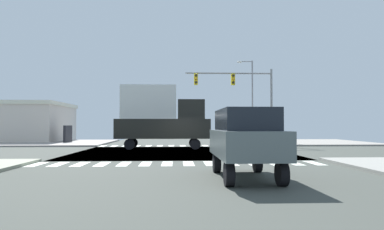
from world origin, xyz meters
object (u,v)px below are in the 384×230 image
(bank_building, at_px, (10,122))
(suv_farside_1, at_px, (245,137))
(box_truck_leading_1, at_px, (160,116))
(sedan_trailing_2, at_px, (164,130))
(traffic_signal_mast, at_px, (238,88))
(street_lamp, at_px, (250,94))
(sedan_crossing_1, at_px, (167,129))

(bank_building, bearing_deg, suv_farside_1, -53.34)
(box_truck_leading_1, bearing_deg, sedan_trailing_2, -178.94)
(suv_farside_1, height_order, sedan_trailing_2, suv_farside_1)
(traffic_signal_mast, relative_size, suv_farside_1, 1.70)
(street_lamp, relative_size, sedan_crossing_1, 2.08)
(traffic_signal_mast, distance_m, street_lamp, 7.56)
(sedan_crossing_1, height_order, sedan_trailing_2, same)
(sedan_crossing_1, distance_m, sedan_trailing_2, 13.79)
(suv_farside_1, relative_size, box_truck_leading_1, 0.64)
(traffic_signal_mast, xyz_separation_m, sedan_trailing_2, (-7.22, 19.50, -3.99))
(bank_building, distance_m, box_truck_leading_1, 21.12)
(suv_farside_1, bearing_deg, sedan_trailing_2, 95.91)
(traffic_signal_mast, height_order, street_lamp, street_lamp)
(bank_building, bearing_deg, sedan_trailing_2, 33.03)
(bank_building, xyz_separation_m, sedan_trailing_2, (16.70, 10.86, -1.04))
(street_lamp, relative_size, sedan_trailing_2, 2.08)
(traffic_signal_mast, xyz_separation_m, street_lamp, (2.59, 7.10, 0.17))
(sedan_crossing_1, bearing_deg, box_truck_leading_1, 90.67)
(traffic_signal_mast, distance_m, sedan_trailing_2, 21.17)
(bank_building, relative_size, sedan_crossing_1, 3.19)
(box_truck_leading_1, relative_size, sedan_trailing_2, 1.67)
(box_truck_leading_1, xyz_separation_m, sedan_trailing_2, (-0.43, 23.21, -1.45))
(box_truck_leading_1, bearing_deg, street_lamp, 139.07)
(street_lamp, bearing_deg, suv_farside_1, -102.46)
(sedan_crossing_1, xyz_separation_m, sedan_trailing_2, (0.00, -13.79, 0.00))
(suv_farside_1, relative_size, sedan_trailing_2, 1.07)
(traffic_signal_mast, bearing_deg, suv_farside_1, -99.53)
(bank_building, xyz_separation_m, sedan_crossing_1, (16.70, 24.65, -1.04))
(traffic_signal_mast, xyz_separation_m, bank_building, (-23.92, 8.64, -2.95))
(street_lamp, xyz_separation_m, sedan_trailing_2, (-9.81, 12.40, -4.15))
(street_lamp, xyz_separation_m, suv_farside_1, (-5.81, -26.28, -3.88))
(box_truck_leading_1, bearing_deg, traffic_signal_mast, 118.66)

